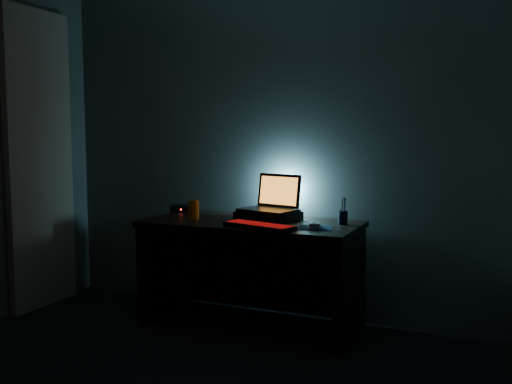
{
  "coord_description": "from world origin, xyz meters",
  "views": [
    {
      "loc": [
        1.61,
        -1.96,
        1.36
      ],
      "look_at": [
        0.06,
        1.57,
        0.96
      ],
      "focal_mm": 40.0,
      "sensor_mm": 36.0,
      "label": 1
    }
  ],
  "objects_px": {
    "laptop": "(273,202)",
    "juice_glass": "(194,210)",
    "pen_cup": "(343,218)",
    "router": "(183,208)",
    "keyboard": "(259,226)",
    "mouse": "(315,225)"
  },
  "relations": [
    {
      "from": "laptop",
      "to": "juice_glass",
      "type": "relative_size",
      "value": 3.21
    },
    {
      "from": "pen_cup",
      "to": "router",
      "type": "bearing_deg",
      "value": 175.99
    },
    {
      "from": "router",
      "to": "keyboard",
      "type": "bearing_deg",
      "value": -49.71
    },
    {
      "from": "keyboard",
      "to": "laptop",
      "type": "bearing_deg",
      "value": 114.89
    },
    {
      "from": "keyboard",
      "to": "pen_cup",
      "type": "xyz_separation_m",
      "value": [
        0.46,
        0.37,
        0.03
      ]
    },
    {
      "from": "laptop",
      "to": "pen_cup",
      "type": "bearing_deg",
      "value": 10.32
    },
    {
      "from": "pen_cup",
      "to": "router",
      "type": "xyz_separation_m",
      "value": [
        -1.3,
        0.09,
        -0.02
      ]
    },
    {
      "from": "mouse",
      "to": "juice_glass",
      "type": "relative_size",
      "value": 0.8
    },
    {
      "from": "laptop",
      "to": "mouse",
      "type": "relative_size",
      "value": 4.02
    },
    {
      "from": "keyboard",
      "to": "router",
      "type": "height_order",
      "value": "router"
    },
    {
      "from": "pen_cup",
      "to": "laptop",
      "type": "bearing_deg",
      "value": 176.21
    },
    {
      "from": "keyboard",
      "to": "mouse",
      "type": "bearing_deg",
      "value": 38.34
    },
    {
      "from": "keyboard",
      "to": "mouse",
      "type": "height_order",
      "value": "mouse"
    },
    {
      "from": "laptop",
      "to": "mouse",
      "type": "xyz_separation_m",
      "value": [
        0.4,
        -0.26,
        -0.1
      ]
    },
    {
      "from": "keyboard",
      "to": "pen_cup",
      "type": "bearing_deg",
      "value": 54.17
    },
    {
      "from": "keyboard",
      "to": "mouse",
      "type": "distance_m",
      "value": 0.36
    },
    {
      "from": "keyboard",
      "to": "mouse",
      "type": "xyz_separation_m",
      "value": [
        0.33,
        0.14,
        0.01
      ]
    },
    {
      "from": "keyboard",
      "to": "router",
      "type": "bearing_deg",
      "value": 166.68
    },
    {
      "from": "laptop",
      "to": "juice_glass",
      "type": "xyz_separation_m",
      "value": [
        -0.52,
        -0.23,
        -0.05
      ]
    },
    {
      "from": "laptop",
      "to": "keyboard",
      "type": "relative_size",
      "value": 0.84
    },
    {
      "from": "keyboard",
      "to": "juice_glass",
      "type": "bearing_deg",
      "value": 178.35
    },
    {
      "from": "mouse",
      "to": "router",
      "type": "bearing_deg",
      "value": 149.23
    }
  ]
}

